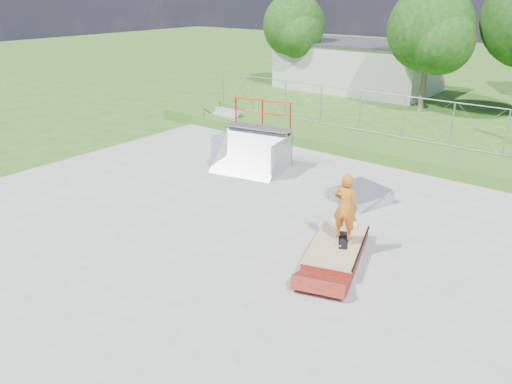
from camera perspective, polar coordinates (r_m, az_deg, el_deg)
ground at (r=13.71m, az=-1.27°, el=-5.46°), size 120.00×120.00×0.00m
concrete_pad at (r=13.70m, az=-1.27°, el=-5.39°), size 20.00×16.00×0.04m
grass_berm at (r=21.29m, az=15.13°, el=4.73°), size 24.00×3.00×0.50m
grind_box at (r=12.95m, az=9.19°, el=-6.57°), size 1.94×2.80×0.38m
quarter_pipe at (r=18.49m, az=-0.66°, el=6.14°), size 2.86×2.56×2.50m
flat_bank_ramp at (r=16.30m, az=11.64°, el=-0.37°), size 1.94×2.00×0.46m
skateboard at (r=12.94m, az=9.90°, el=-5.49°), size 0.58×0.80×0.13m
skater at (r=12.56m, az=10.16°, el=-1.97°), size 0.67×0.48×1.74m
concrete_stairs at (r=25.00m, az=-3.84°, el=8.35°), size 1.50×1.60×0.80m
chain_link_fence at (r=21.89m, az=16.50°, el=8.19°), size 20.00×0.06×1.80m
utility_building_flat at (r=35.43m, az=11.60°, el=13.87°), size 10.00×6.00×3.00m
tree_left_near at (r=28.89m, az=19.61°, el=16.77°), size 4.76×4.48×6.65m
tree_left_far at (r=35.21m, az=4.49°, el=18.18°), size 4.42×4.16×6.18m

